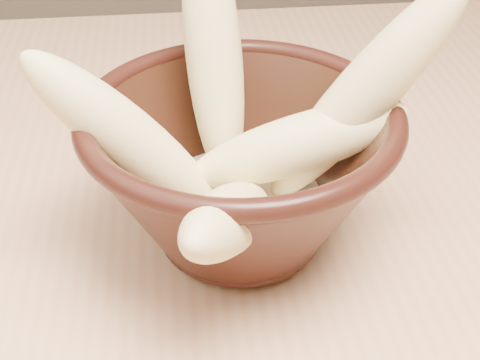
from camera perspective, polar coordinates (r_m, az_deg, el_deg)
table at (r=0.53m, az=2.21°, el=-10.24°), size 1.20×0.80×0.75m
bowl at (r=0.42m, az=0.00°, el=1.02°), size 0.20×0.20×0.11m
milk_puddle at (r=0.44m, az=0.00°, el=-1.84°), size 0.11×0.11×0.02m
banana_upright at (r=0.44m, az=-2.27°, el=10.70°), size 0.05×0.10×0.17m
banana_left at (r=0.40m, az=-9.67°, el=3.65°), size 0.13×0.05×0.13m
banana_right at (r=0.41m, az=10.48°, el=7.18°), size 0.13×0.04×0.16m
banana_across at (r=0.41m, az=4.85°, el=3.02°), size 0.15×0.04×0.08m
banana_front at (r=0.36m, az=-0.93°, el=-3.33°), size 0.09×0.15×0.10m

